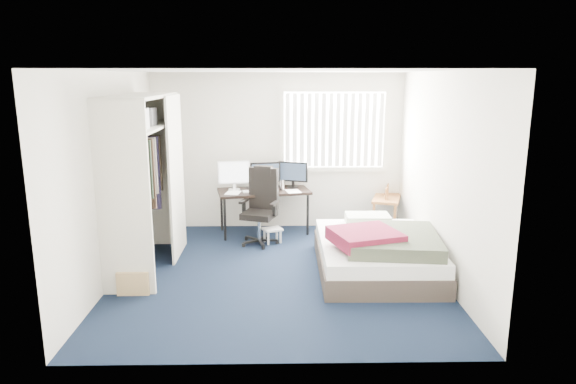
% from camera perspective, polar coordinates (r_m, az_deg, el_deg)
% --- Properties ---
extents(ground, '(4.20, 4.20, 0.00)m').
position_cam_1_polar(ground, '(6.59, -1.13, -8.99)').
color(ground, black).
rests_on(ground, ground).
extents(room_shell, '(4.20, 4.20, 4.20)m').
position_cam_1_polar(room_shell, '(6.19, -1.19, 4.10)').
color(room_shell, silver).
rests_on(room_shell, ground).
extents(window_assembly, '(1.72, 0.09, 1.32)m').
position_cam_1_polar(window_assembly, '(8.25, 5.14, 6.87)').
color(window_assembly, white).
rests_on(window_assembly, ground).
extents(closet, '(0.64, 1.84, 2.22)m').
position_cam_1_polar(closet, '(6.70, -15.65, 2.92)').
color(closet, beige).
rests_on(closet, ground).
extents(desk, '(1.51, 0.92, 1.16)m').
position_cam_1_polar(desk, '(8.06, -2.72, 0.53)').
color(desk, black).
rests_on(desk, ground).
extents(office_chair, '(0.68, 0.68, 1.14)m').
position_cam_1_polar(office_chair, '(7.64, -3.04, -2.45)').
color(office_chair, black).
rests_on(office_chair, ground).
extents(footstool, '(0.34, 0.31, 0.22)m').
position_cam_1_polar(footstool, '(7.69, -1.74, -4.42)').
color(footstool, white).
rests_on(footstool, ground).
extents(nightstand, '(0.62, 0.89, 0.73)m').
position_cam_1_polar(nightstand, '(8.39, 10.91, -0.94)').
color(nightstand, brown).
rests_on(nightstand, ground).
extents(bed, '(1.49, 1.95, 0.64)m').
position_cam_1_polar(bed, '(6.64, 9.89, -6.49)').
color(bed, '#393029').
rests_on(bed, ground).
extents(pine_box, '(0.37, 0.28, 0.27)m').
position_cam_1_polar(pine_box, '(6.27, -16.60, -9.37)').
color(pine_box, '#AB8255').
rests_on(pine_box, ground).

